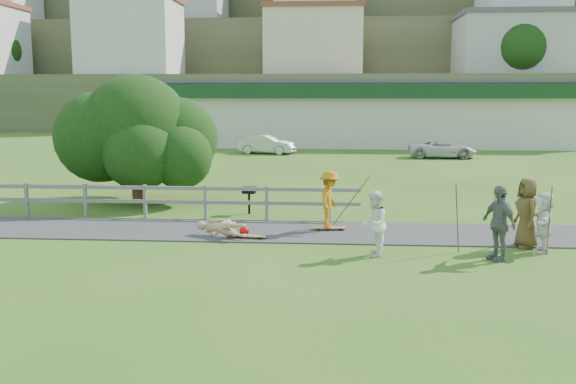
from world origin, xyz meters
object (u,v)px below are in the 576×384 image
object	(u,v)px
spectator_d	(544,222)
spectator_c	(527,213)
tree	(138,157)
bbq	(249,200)
car_silver	(267,145)
car_white	(442,149)
skater_fallen	(221,228)
spectator_b	(499,223)
spectator_a	(374,224)
skater_rider	(330,203)

from	to	relation	value
spectator_d	spectator_c	bearing A→B (deg)	-133.28
tree	bbq	xyz separation A→B (m)	(4.44, -2.02, -1.23)
car_silver	car_white	world-z (taller)	car_silver
car_silver	bbq	bearing A→B (deg)	-162.97
skater_fallen	spectator_c	size ratio (longest dim) A/B	0.85
spectator_c	car_silver	xyz separation A→B (m)	(-9.73, 26.00, -0.30)
spectator_b	bbq	xyz separation A→B (m)	(-6.88, 5.59, -0.46)
spectator_c	car_silver	bearing A→B (deg)	-168.23
bbq	spectator_c	bearing A→B (deg)	-20.77
spectator_c	spectator_d	bearing A→B (deg)	24.60
skater_fallen	car_silver	world-z (taller)	car_silver
spectator_a	tree	world-z (taller)	tree
car_silver	spectator_a	bearing A→B (deg)	-155.89
skater_fallen	skater_rider	bearing A→B (deg)	-42.93
spectator_c	bbq	distance (m)	8.99
spectator_c	tree	world-z (taller)	tree
spectator_a	spectator_b	distance (m)	3.00
spectator_d	tree	world-z (taller)	tree
tree	bbq	bearing A→B (deg)	-24.47
spectator_d	tree	xyz separation A→B (m)	(-12.68, 6.68, 0.91)
spectator_a	spectator_b	xyz separation A→B (m)	(2.99, -0.18, 0.10)
spectator_d	car_white	xyz separation A→B (m)	(1.33, 24.49, -0.19)
spectator_c	tree	distance (m)	13.88
spectator_a	spectator_c	world-z (taller)	spectator_c
skater_fallen	bbq	bearing A→B (deg)	22.03
spectator_c	car_silver	size ratio (longest dim) A/B	0.49
spectator_a	car_white	bearing A→B (deg)	175.77
spectator_c	bbq	size ratio (longest dim) A/B	2.01
spectator_c	spectator_a	bearing A→B (deg)	-82.11
spectator_b	car_white	size ratio (longest dim) A/B	0.44
skater_fallen	bbq	xyz separation A→B (m)	(0.28, 3.72, 0.18)
spectator_a	skater_fallen	bearing A→B (deg)	-103.60
spectator_c	tree	bearing A→B (deg)	-125.42
spectator_c	spectator_b	bearing A→B (deg)	-46.00
car_white	tree	distance (m)	22.69
skater_rider	spectator_a	bearing A→B (deg)	-146.89
skater_rider	skater_fallen	bearing A→B (deg)	121.96
spectator_a	spectator_b	bearing A→B (deg)	94.98
spectator_a	bbq	size ratio (longest dim) A/B	1.78
skater_rider	bbq	xyz separation A→B (m)	(-2.75, 2.58, -0.39)
skater_fallen	spectator_d	size ratio (longest dim) A/B	1.01
spectator_b	skater_rider	bearing A→B (deg)	-152.33
spectator_a	spectator_b	size ratio (longest dim) A/B	0.89
car_silver	bbq	world-z (taller)	car_silver
spectator_d	skater_fallen	bearing A→B (deg)	-82.90
car_silver	skater_fallen	bearing A→B (deg)	-164.28
car_silver	skater_rider	bearing A→B (deg)	-157.13
spectator_c	bbq	xyz separation A→B (m)	(-7.94, 4.20, -0.47)
spectator_c	car_white	world-z (taller)	spectator_c
spectator_a	tree	size ratio (longest dim) A/B	0.26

